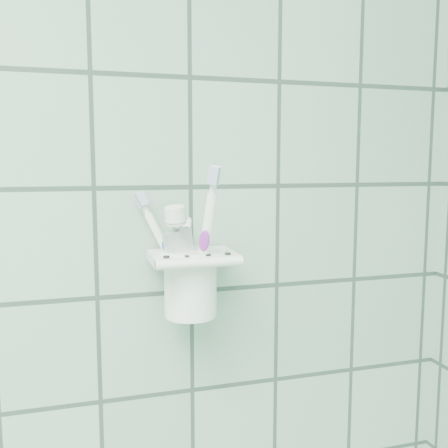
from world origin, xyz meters
The scene contains 6 objects.
holder_bracket centered at (0.66, 1.15, 1.31)m, with size 0.11×0.10×0.04m.
cup centered at (0.66, 1.16, 1.28)m, with size 0.08×0.08×0.09m.
toothbrush_pink centered at (0.67, 1.15, 1.33)m, with size 0.07×0.04×0.18m.
toothbrush_blue centered at (0.65, 1.15, 1.33)m, with size 0.04×0.07×0.19m.
toothbrush_orange centered at (0.67, 1.14, 1.34)m, with size 0.03×0.04×0.20m.
toothpaste_tube centered at (0.66, 1.16, 1.32)m, with size 0.05×0.04×0.15m.
Camera 1 is at (0.52, 0.50, 1.44)m, focal length 40.00 mm.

